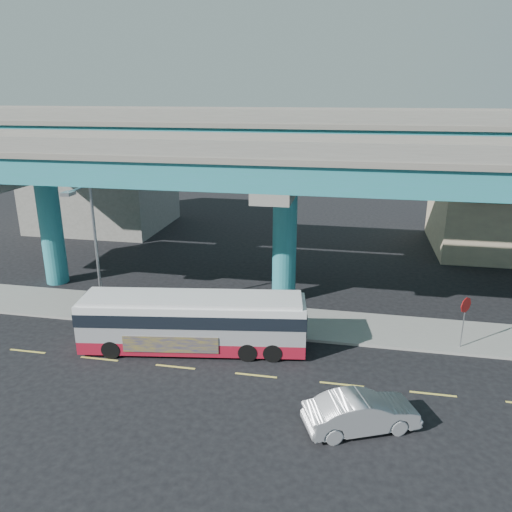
% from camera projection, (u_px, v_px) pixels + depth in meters
% --- Properties ---
extents(ground, '(120.00, 120.00, 0.00)m').
position_uv_depth(ground, '(257.00, 372.00, 23.79)').
color(ground, black).
rests_on(ground, ground).
extents(sidewalk, '(70.00, 4.00, 0.15)m').
position_uv_depth(sidewalk, '(275.00, 321.00, 28.90)').
color(sidewalk, gray).
rests_on(sidewalk, ground).
extents(lane_markings, '(58.00, 0.12, 0.01)m').
position_uv_depth(lane_markings, '(256.00, 375.00, 23.51)').
color(lane_markings, '#D8C64C').
rests_on(lane_markings, ground).
extents(viaduct, '(52.00, 12.40, 11.70)m').
position_uv_depth(viaduct, '(286.00, 156.00, 29.41)').
color(viaduct, '#207C77').
rests_on(viaduct, ground).
extents(building_concrete, '(12.00, 10.00, 9.00)m').
position_uv_depth(building_concrete, '(102.00, 181.00, 48.38)').
color(building_concrete, gray).
rests_on(building_concrete, ground).
extents(transit_bus, '(11.71, 4.16, 2.95)m').
position_uv_depth(transit_bus, '(193.00, 321.00, 25.45)').
color(transit_bus, maroon).
rests_on(transit_bus, ground).
extents(sedan, '(4.83, 5.66, 1.49)m').
position_uv_depth(sedan, '(361.00, 412.00, 19.59)').
color(sedan, '#A8A8AC').
rests_on(sedan, ground).
extents(parked_car, '(2.44, 4.09, 1.26)m').
position_uv_depth(parked_car, '(115.00, 297.00, 30.52)').
color(parked_car, '#2D2E33').
rests_on(parked_car, sidewalk).
extents(street_lamp, '(0.50, 2.60, 8.02)m').
position_uv_depth(street_lamp, '(89.00, 234.00, 27.12)').
color(street_lamp, gray).
rests_on(street_lamp, sidewalk).
extents(stop_sign, '(0.60, 0.62, 2.78)m').
position_uv_depth(stop_sign, '(465.00, 311.00, 25.20)').
color(stop_sign, gray).
rests_on(stop_sign, sidewalk).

